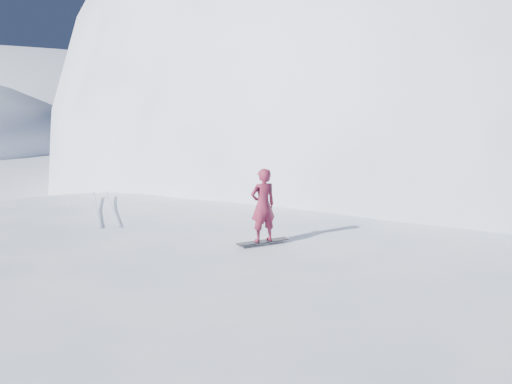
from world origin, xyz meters
TOP-DOWN VIEW (x-y plane):
  - ground at (0.00, 0.00)m, footprint 400.00×400.00m
  - near_ridge at (1.00, 3.00)m, footprint 36.00×28.00m
  - summit_peak at (22.00, 26.00)m, footprint 60.00×56.00m
  - peak_shoulder at (10.00, 20.00)m, footprint 28.00×24.00m
  - wind_bumps at (-0.56, 2.12)m, footprint 16.00×14.40m
  - snowboard at (2.46, -0.05)m, footprint 1.39×0.64m
  - snowboarder at (2.46, -0.05)m, footprint 0.77×0.61m
  - board_tracks at (-2.01, 5.14)m, footprint 1.57×5.93m

SIDE VIEW (x-z plane):
  - ground at x=0.00m, z-range 0.00..0.00m
  - near_ridge at x=1.00m, z-range -2.40..2.40m
  - summit_peak at x=22.00m, z-range -28.00..28.00m
  - peak_shoulder at x=10.00m, z-range -9.00..9.00m
  - wind_bumps at x=-0.56m, z-range -0.50..0.50m
  - snowboard at x=2.46m, z-range 2.40..2.42m
  - board_tracks at x=-2.01m, z-range 2.40..2.44m
  - snowboarder at x=2.46m, z-range 2.42..4.26m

